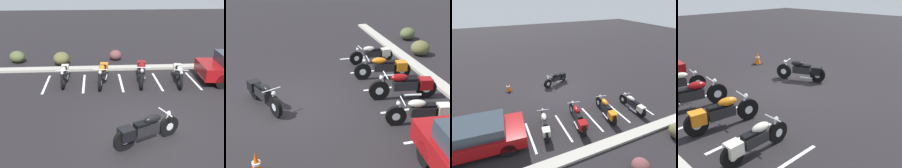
% 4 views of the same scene
% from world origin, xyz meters
% --- Properties ---
extents(ground, '(60.00, 60.00, 0.00)m').
position_xyz_m(ground, '(0.00, 0.00, 0.00)').
color(ground, black).
extents(motorcycle_black_featured, '(2.01, 1.04, 0.85)m').
position_xyz_m(motorcycle_black_featured, '(-0.15, -0.71, 0.45)').
color(motorcycle_black_featured, black).
rests_on(motorcycle_black_featured, ground).
extents(parked_bike_0, '(0.55, 1.96, 0.77)m').
position_xyz_m(parked_bike_0, '(-2.86, 4.11, 0.41)').
color(parked_bike_0, black).
rests_on(parked_bike_0, ground).
extents(parked_bike_1, '(0.71, 2.20, 0.87)m').
position_xyz_m(parked_bike_1, '(-1.16, 3.95, 0.46)').
color(parked_bike_1, black).
rests_on(parked_bike_1, ground).
extents(parked_bike_2, '(0.76, 2.31, 0.91)m').
position_xyz_m(parked_bike_2, '(0.57, 3.99, 0.48)').
color(parked_bike_2, black).
rests_on(parked_bike_2, ground).
extents(traffic_cone, '(0.40, 0.40, 0.65)m').
position_xyz_m(traffic_cone, '(3.22, -0.98, 0.31)').
color(traffic_cone, black).
rests_on(traffic_cone, ground).
extents(stall_line_0, '(0.10, 2.10, 0.00)m').
position_xyz_m(stall_line_0, '(-3.65, 3.86, 0.00)').
color(stall_line_0, white).
rests_on(stall_line_0, ground).
extents(stall_line_1, '(0.10, 2.10, 0.00)m').
position_xyz_m(stall_line_1, '(-2.00, 3.86, 0.00)').
color(stall_line_1, white).
rests_on(stall_line_1, ground).
extents(stall_line_2, '(0.10, 2.10, 0.00)m').
position_xyz_m(stall_line_2, '(-0.36, 3.86, 0.00)').
color(stall_line_2, white).
rests_on(stall_line_2, ground).
extents(stall_line_3, '(0.10, 2.10, 0.00)m').
position_xyz_m(stall_line_3, '(1.29, 3.86, 0.00)').
color(stall_line_3, white).
rests_on(stall_line_3, ground).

